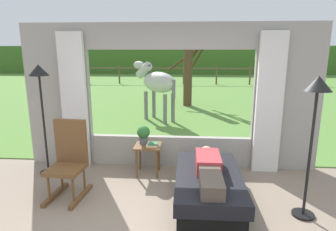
{
  "coord_description": "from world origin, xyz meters",
  "views": [
    {
      "loc": [
        0.33,
        -2.75,
        2.1
      ],
      "look_at": [
        0.0,
        1.8,
        1.05
      ],
      "focal_mm": 30.67,
      "sensor_mm": 36.0,
      "label": 1
    }
  ],
  "objects_px": {
    "recliner_sofa": "(208,187)",
    "pasture_tree": "(189,70)",
    "floor_lamp_left": "(40,87)",
    "reclining_person": "(209,168)",
    "book_stack": "(153,145)",
    "rocking_chair": "(69,159)",
    "potted_plant": "(143,134)",
    "side_table": "(148,150)",
    "horse": "(157,82)",
    "floor_lamp_right": "(316,105)"
  },
  "relations": [
    {
      "from": "recliner_sofa",
      "to": "pasture_tree",
      "type": "xyz_separation_m",
      "value": [
        -0.31,
        7.05,
        1.13
      ]
    },
    {
      "from": "floor_lamp_left",
      "to": "recliner_sofa",
      "type": "bearing_deg",
      "value": -15.53
    },
    {
      "from": "reclining_person",
      "to": "book_stack",
      "type": "bearing_deg",
      "value": 136.08
    },
    {
      "from": "reclining_person",
      "to": "pasture_tree",
      "type": "distance_m",
      "value": 7.15
    },
    {
      "from": "recliner_sofa",
      "to": "reclining_person",
      "type": "height_order",
      "value": "reclining_person"
    },
    {
      "from": "rocking_chair",
      "to": "potted_plant",
      "type": "relative_size",
      "value": 3.5
    },
    {
      "from": "recliner_sofa",
      "to": "side_table",
      "type": "xyz_separation_m",
      "value": [
        -0.97,
        0.85,
        0.21
      ]
    },
    {
      "from": "rocking_chair",
      "to": "recliner_sofa",
      "type": "bearing_deg",
      "value": 2.62
    },
    {
      "from": "reclining_person",
      "to": "side_table",
      "type": "xyz_separation_m",
      "value": [
        -0.97,
        0.9,
        -0.1
      ]
    },
    {
      "from": "rocking_chair",
      "to": "horse",
      "type": "relative_size",
      "value": 0.65
    },
    {
      "from": "side_table",
      "to": "horse",
      "type": "relative_size",
      "value": 0.3
    },
    {
      "from": "potted_plant",
      "to": "book_stack",
      "type": "relative_size",
      "value": 1.63
    },
    {
      "from": "recliner_sofa",
      "to": "horse",
      "type": "bearing_deg",
      "value": 104.41
    },
    {
      "from": "potted_plant",
      "to": "floor_lamp_right",
      "type": "distance_m",
      "value": 2.67
    },
    {
      "from": "horse",
      "to": "side_table",
      "type": "bearing_deg",
      "value": -134.55
    },
    {
      "from": "side_table",
      "to": "reclining_person",
      "type": "bearing_deg",
      "value": -42.96
    },
    {
      "from": "side_table",
      "to": "potted_plant",
      "type": "xyz_separation_m",
      "value": [
        -0.08,
        0.06,
        0.28
      ]
    },
    {
      "from": "potted_plant",
      "to": "floor_lamp_left",
      "type": "bearing_deg",
      "value": -174.47
    },
    {
      "from": "recliner_sofa",
      "to": "book_stack",
      "type": "height_order",
      "value": "book_stack"
    },
    {
      "from": "floor_lamp_right",
      "to": "pasture_tree",
      "type": "bearing_deg",
      "value": 101.72
    },
    {
      "from": "rocking_chair",
      "to": "floor_lamp_left",
      "type": "xyz_separation_m",
      "value": [
        -0.69,
        0.69,
        0.96
      ]
    },
    {
      "from": "reclining_person",
      "to": "recliner_sofa",
      "type": "bearing_deg",
      "value": 89.66
    },
    {
      "from": "rocking_chair",
      "to": "book_stack",
      "type": "bearing_deg",
      "value": 37.12
    },
    {
      "from": "side_table",
      "to": "rocking_chair",
      "type": "bearing_deg",
      "value": -142.66
    },
    {
      "from": "floor_lamp_right",
      "to": "reclining_person",
      "type": "bearing_deg",
      "value": 169.33
    },
    {
      "from": "floor_lamp_left",
      "to": "floor_lamp_right",
      "type": "distance_m",
      "value": 4.05
    },
    {
      "from": "rocking_chair",
      "to": "floor_lamp_right",
      "type": "bearing_deg",
      "value": -1.69
    },
    {
      "from": "floor_lamp_left",
      "to": "horse",
      "type": "xyz_separation_m",
      "value": [
        1.48,
        3.9,
        -0.35
      ]
    },
    {
      "from": "book_stack",
      "to": "pasture_tree",
      "type": "xyz_separation_m",
      "value": [
        0.57,
        6.26,
        0.8
      ]
    },
    {
      "from": "recliner_sofa",
      "to": "horse",
      "type": "distance_m",
      "value": 4.9
    },
    {
      "from": "reclining_person",
      "to": "rocking_chair",
      "type": "height_order",
      "value": "rocking_chair"
    },
    {
      "from": "potted_plant",
      "to": "horse",
      "type": "bearing_deg",
      "value": 92.68
    },
    {
      "from": "reclining_person",
      "to": "potted_plant",
      "type": "bearing_deg",
      "value": 137.13
    },
    {
      "from": "recliner_sofa",
      "to": "reclining_person",
      "type": "distance_m",
      "value": 0.31
    },
    {
      "from": "rocking_chair",
      "to": "side_table",
      "type": "distance_m",
      "value": 1.32
    },
    {
      "from": "rocking_chair",
      "to": "floor_lamp_left",
      "type": "relative_size",
      "value": 0.6
    },
    {
      "from": "book_stack",
      "to": "rocking_chair",
      "type": "bearing_deg",
      "value": -147.14
    },
    {
      "from": "rocking_chair",
      "to": "floor_lamp_right",
      "type": "xyz_separation_m",
      "value": [
        3.22,
        -0.34,
        0.91
      ]
    },
    {
      "from": "rocking_chair",
      "to": "book_stack",
      "type": "xyz_separation_m",
      "value": [
        1.13,
        0.73,
        0.0
      ]
    },
    {
      "from": "rocking_chair",
      "to": "side_table",
      "type": "bearing_deg",
      "value": 41.6
    },
    {
      "from": "floor_lamp_left",
      "to": "horse",
      "type": "distance_m",
      "value": 4.18
    },
    {
      "from": "recliner_sofa",
      "to": "rocking_chair",
      "type": "relative_size",
      "value": 1.52
    },
    {
      "from": "recliner_sofa",
      "to": "potted_plant",
      "type": "distance_m",
      "value": 1.47
    },
    {
      "from": "potted_plant",
      "to": "floor_lamp_right",
      "type": "bearing_deg",
      "value": -27.77
    },
    {
      "from": "reclining_person",
      "to": "side_table",
      "type": "bearing_deg",
      "value": 136.7
    },
    {
      "from": "recliner_sofa",
      "to": "horse",
      "type": "height_order",
      "value": "horse"
    },
    {
      "from": "book_stack",
      "to": "horse",
      "type": "bearing_deg",
      "value": 95.08
    },
    {
      "from": "book_stack",
      "to": "floor_lamp_left",
      "type": "distance_m",
      "value": 2.06
    },
    {
      "from": "recliner_sofa",
      "to": "floor_lamp_left",
      "type": "relative_size",
      "value": 0.91
    },
    {
      "from": "recliner_sofa",
      "to": "pasture_tree",
      "type": "distance_m",
      "value": 7.14
    }
  ]
}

